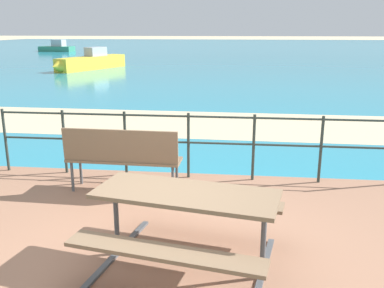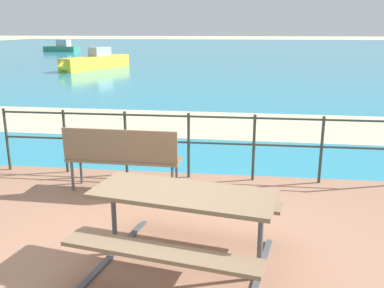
# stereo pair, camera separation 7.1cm
# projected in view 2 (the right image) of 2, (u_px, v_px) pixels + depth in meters

# --- Properties ---
(ground_plane) EXTENTS (240.00, 240.00, 0.00)m
(ground_plane) POSITION_uv_depth(u_px,v_px,m) (157.00, 263.00, 4.29)
(ground_plane) COLOR beige
(patio_paving) EXTENTS (6.40, 5.20, 0.06)m
(patio_paving) POSITION_uv_depth(u_px,v_px,m) (157.00, 260.00, 4.28)
(patio_paving) COLOR #996B51
(patio_paving) RESTS_ON ground
(sea_water) EXTENTS (90.00, 90.00, 0.01)m
(sea_water) POSITION_uv_depth(u_px,v_px,m) (238.00, 51.00, 42.56)
(sea_water) COLOR teal
(sea_water) RESTS_ON ground
(beach_strip) EXTENTS (54.04, 3.96, 0.01)m
(beach_strip) POSITION_uv_depth(u_px,v_px,m) (210.00, 124.00, 10.45)
(beach_strip) COLOR beige
(beach_strip) RESTS_ON ground
(picnic_table) EXTENTS (1.95, 1.74, 0.77)m
(picnic_table) POSITION_uv_depth(u_px,v_px,m) (183.00, 210.00, 3.99)
(picnic_table) COLOR #7A6047
(picnic_table) RESTS_ON patio_paving
(park_bench) EXTENTS (1.61, 0.45, 0.93)m
(park_bench) POSITION_uv_depth(u_px,v_px,m) (122.00, 154.00, 5.85)
(park_bench) COLOR #7A6047
(park_bench) RESTS_ON patio_paving
(railing_fence) EXTENTS (5.94, 0.04, 1.01)m
(railing_fence) POSITION_uv_depth(u_px,v_px,m) (189.00, 138.00, 6.42)
(railing_fence) COLOR #2D3833
(railing_fence) RESTS_ON patio_paving
(boat_near) EXTENTS (3.86, 1.70, 1.15)m
(boat_near) POSITION_uv_depth(u_px,v_px,m) (62.00, 47.00, 42.52)
(boat_near) COLOR #338466
(boat_near) RESTS_ON sea_water
(boat_far) EXTENTS (2.76, 5.36, 1.22)m
(boat_far) POSITION_uv_depth(u_px,v_px,m) (95.00, 62.00, 24.11)
(boat_far) COLOR yellow
(boat_far) RESTS_ON sea_water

